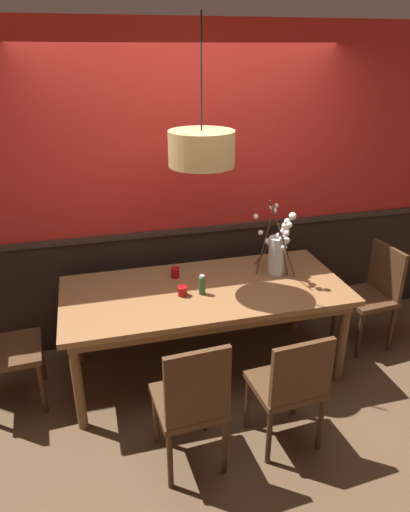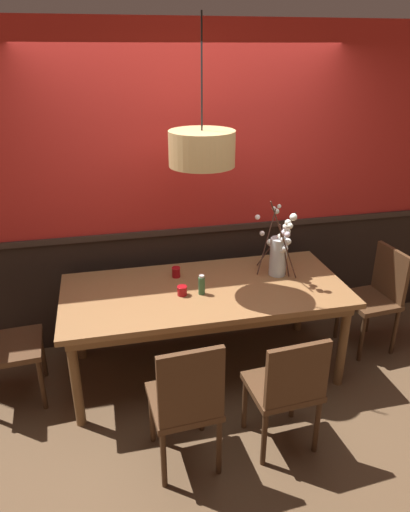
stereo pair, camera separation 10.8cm
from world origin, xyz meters
name	(u,v)px [view 2 (the right image)]	position (x,y,z in m)	size (l,w,h in m)	color
ground_plane	(205,369)	(0.00, 0.00, 0.00)	(24.00, 24.00, 0.00)	brown
back_wall	(187,193)	(0.00, 0.67, 1.33)	(5.04, 0.14, 2.68)	black
dining_table	(205,297)	(0.00, 0.00, 0.69)	(2.18, 0.99, 0.77)	olive
chair_near_side_left	(186,400)	(-0.33, -0.93, 0.53)	(0.44, 0.47, 0.96)	#4C301C
chair_far_side_right	(216,265)	(0.31, 0.88, 0.54)	(0.43, 0.39, 0.95)	#4C301C
chair_head_east_end	(377,293)	(1.54, 0.03, 0.52)	(0.43, 0.46, 0.92)	#4C301C
chair_near_side_right	(287,386)	(0.33, -0.92, 0.50)	(0.46, 0.42, 0.88)	#4C301C
chair_far_side_left	(154,270)	(-0.29, 0.94, 0.51)	(0.43, 0.44, 0.92)	#4C301C
vase_with_blossoms	(279,252)	(0.63, 0.10, 0.97)	(0.34, 0.52, 0.67)	silver
candle_holder_nearer_center	(176,272)	(-0.18, 0.24, 0.81)	(0.07, 0.07, 0.09)	#9E0F14
candle_holder_nearer_edge	(182,291)	(-0.19, -0.07, 0.81)	(0.08, 0.08, 0.07)	#9E0F14
condiment_bottle	(202,285)	(-0.04, -0.08, 0.84)	(0.05, 0.05, 0.16)	#2D5633
pendant_lamp	(202,149)	(-0.01, 0.07, 1.83)	(0.46, 0.46, 0.97)	tan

